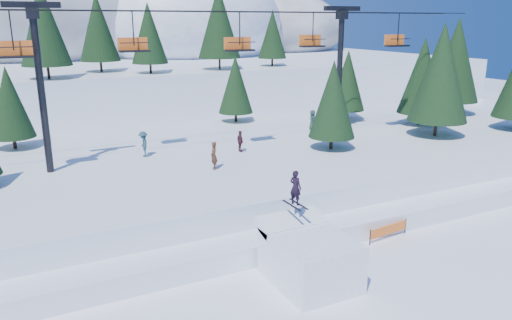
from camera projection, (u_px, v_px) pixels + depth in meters
name	position (u px, v px, depth m)	size (l,w,h in m)	color
ground	(332.00, 314.00, 20.63)	(160.00, 160.00, 0.00)	white
mid_shelf	(187.00, 172.00, 35.76)	(70.00, 22.00, 2.50)	white
berm	(248.00, 232.00, 27.35)	(70.00, 6.00, 1.10)	white
mountain_ridge	(38.00, 34.00, 78.85)	(119.00, 60.29, 26.46)	white
jump_kicker	(309.00, 256.00, 22.96)	(3.34, 4.55, 4.97)	white
chairlift	(204.00, 57.00, 34.29)	(46.00, 3.21, 10.28)	black
conifer_stand	(220.00, 86.00, 35.22)	(64.42, 17.91, 10.26)	black
distant_skiers	(175.00, 145.00, 34.58)	(26.02, 8.14, 1.80)	#22414B
banner_near	(388.00, 230.00, 27.59)	(2.84, 0.36, 0.90)	black
banner_far	(405.00, 213.00, 29.94)	(2.83, 0.49, 0.90)	black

